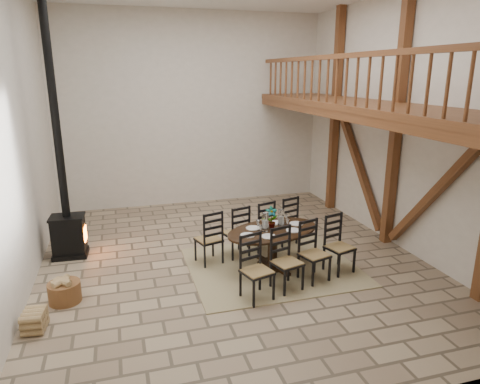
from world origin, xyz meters
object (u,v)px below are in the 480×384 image
object	(u,v)px
dining_table	(272,248)
log_basket	(65,291)
wood_stove	(65,201)
log_stack	(34,321)

from	to	relation	value
dining_table	log_basket	xyz separation A→B (m)	(-3.55, -0.25, -0.20)
wood_stove	log_stack	xyz separation A→B (m)	(-0.26, -2.53, -0.98)
dining_table	log_basket	bearing A→B (deg)	167.74
log_basket	log_stack	size ratio (longest dim) A/B	1.16
log_basket	log_stack	world-z (taller)	log_basket
dining_table	wood_stove	xyz separation A→B (m)	(-3.61, 1.57, 0.75)
log_basket	log_stack	bearing A→B (deg)	-114.74
wood_stove	log_basket	bearing A→B (deg)	-84.62
dining_table	log_stack	size ratio (longest dim) A/B	6.32
dining_table	wood_stove	distance (m)	4.01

